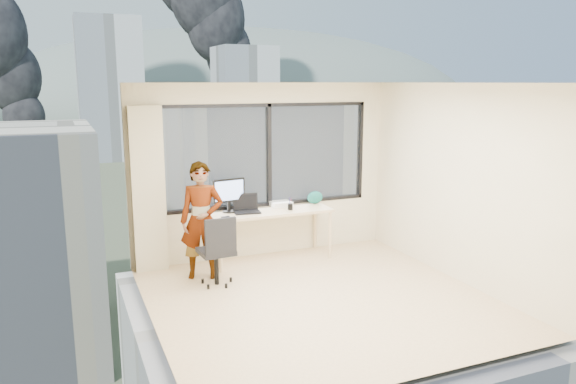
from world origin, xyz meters
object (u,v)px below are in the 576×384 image
chair (216,249)px  game_console (281,204)px  desk (271,235)px  handbag (315,197)px  laptop (247,205)px  monitor (229,195)px  person (202,220)px

chair → game_console: bearing=31.3°
desk → handbag: handbag is taller
chair → handbag: bearing=21.3°
game_console → laptop: 0.64m
desk → monitor: monitor is taller
chair → handbag: size_ratio=3.75×
desk → laptop: laptop is taller
handbag → laptop: bearing=174.5°
monitor → laptop: size_ratio=1.27×
chair → person: 0.48m
chair → laptop: (0.66, 0.70, 0.39)m
game_console → person: bearing=-158.7°
monitor → handbag: (1.39, 0.03, -0.15)m
game_console → handbag: 0.57m
game_console → handbag: size_ratio=1.21×
laptop → game_console: bearing=25.6°
desk → handbag: size_ratio=7.08×
chair → person: (-0.09, 0.35, 0.31)m
person → monitor: 0.75m
game_console → laptop: laptop is taller
desk → person: size_ratio=1.14×
laptop → handbag: laptop is taller
person → game_console: size_ratio=5.12×
game_console → chair: bearing=-145.5°
desk → handbag: bearing=12.0°
chair → laptop: 1.04m
chair → laptop: bearing=42.6°
desk → game_console: bearing=40.3°
chair → person: size_ratio=0.60×
chair → monitor: size_ratio=1.91×
person → monitor: bearing=61.7°
desk → handbag: (0.80, 0.17, 0.47)m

